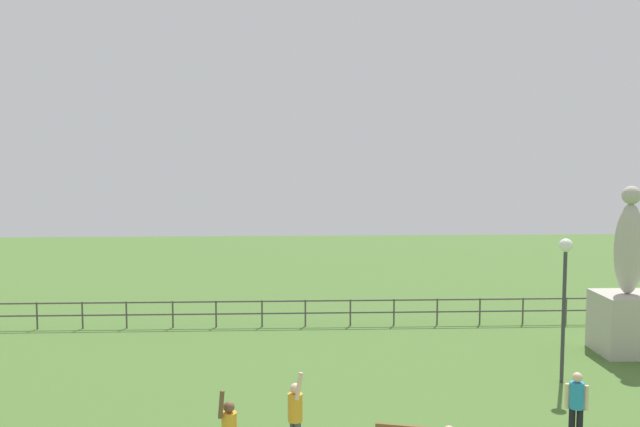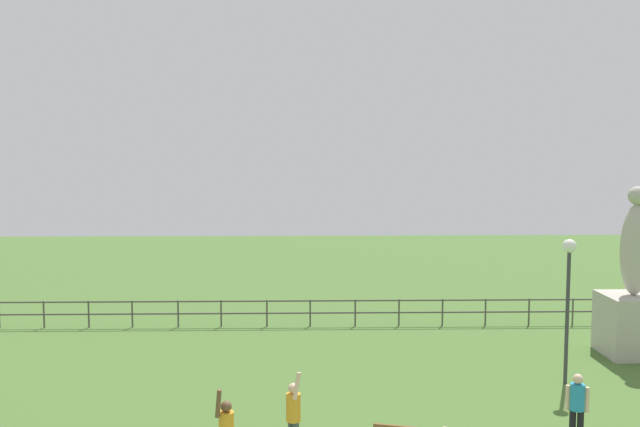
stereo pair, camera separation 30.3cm
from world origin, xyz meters
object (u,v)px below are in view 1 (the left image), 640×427
object	(u,v)px
person_0	(576,403)
person_2	(295,415)
statue_monument	(627,303)
lamppost	(565,276)

from	to	relation	value
person_0	person_2	distance (m)	5.94
statue_monument	person_0	xyz separation A→B (m)	(-4.25, -6.53, -0.67)
lamppost	person_2	xyz separation A→B (m)	(-7.17, -4.40, -1.94)
lamppost	person_0	distance (m)	4.58
statue_monument	person_0	bearing A→B (deg)	-123.09
statue_monument	person_2	size ratio (longest dim) A/B	2.77
lamppost	person_0	bearing A→B (deg)	-107.64
statue_monument	person_2	xyz separation A→B (m)	(-10.17, -6.99, -0.64)
statue_monument	person_2	distance (m)	12.36
person_2	statue_monument	bearing A→B (deg)	34.48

